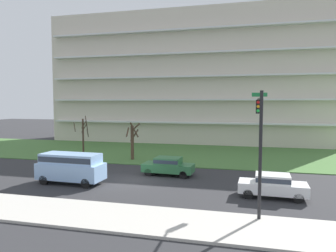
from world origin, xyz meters
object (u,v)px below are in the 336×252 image
Objects in this scene: van_blue_near_left at (71,166)px; traffic_signal_mast at (260,131)px; tree_far_left at (83,135)px; sedan_green_center_right at (168,165)px; tree_left at (133,140)px; sedan_white_center_left at (273,185)px.

traffic_signal_mast is at bearing -10.19° from van_blue_near_left.
tree_far_left is 0.69× the size of traffic_signal_mast.
tree_far_left reaches higher than van_blue_near_left.
van_blue_near_left is 0.76× the size of traffic_signal_mast.
sedan_green_center_right is 11.14m from traffic_signal_mast.
tree_left is 8.39m from sedan_green_center_right.
van_blue_near_left reaches higher than sedan_green_center_right.
van_blue_near_left is at bearing 167.64° from traffic_signal_mast.
sedan_green_center_right is (11.69, -6.37, -1.68)m from tree_far_left.
sedan_green_center_right is at bearing 154.25° from sedan_white_center_left.
tree_left is 17.50m from sedan_white_center_left.
tree_far_left is at bearing 177.80° from tree_left.
sedan_green_center_right is at bearing 133.77° from traffic_signal_mast.
tree_far_left reaches higher than tree_left.
van_blue_near_left is at bearing -177.22° from sedan_white_center_left.
tree_left is at bearing -44.99° from sedan_green_center_right.
tree_far_left is 23.60m from traffic_signal_mast.
van_blue_near_left is at bearing -96.16° from tree_left.
van_blue_near_left is 14.65m from traffic_signal_mast.
tree_left is at bearing 86.01° from van_blue_near_left.
tree_left is at bearing 133.07° from traffic_signal_mast.
tree_far_left is 22.80m from sedan_white_center_left.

